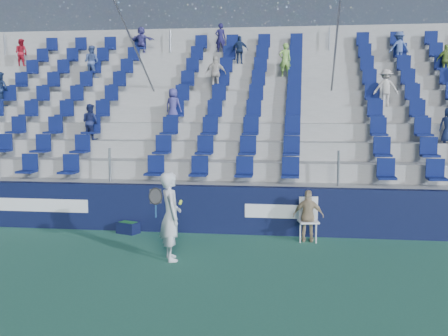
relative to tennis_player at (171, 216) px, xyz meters
name	(u,v)px	position (x,y,z in m)	size (l,w,h in m)	color
ground	(194,268)	(0.60, -0.50, -0.93)	(70.00, 70.00, 0.00)	#2F6D54
sponsor_wall	(218,209)	(0.60, 2.65, -0.33)	(24.00, 0.32, 1.20)	#0E1435
grandstand	(241,138)	(0.59, 7.74, 1.21)	(24.00, 8.17, 6.63)	#A9A9A3
tennis_player	(171,216)	(0.00, 0.00, 0.00)	(0.74, 0.80, 1.86)	silver
line_judge_chair	(308,216)	(2.86, 2.16, -0.34)	(0.54, 0.55, 1.04)	white
line_judge	(308,216)	(2.86, 2.00, -0.31)	(0.73, 0.30, 1.24)	tan
ball_bin	(128,227)	(-1.65, 2.25, -0.77)	(0.62, 0.51, 0.30)	#0E1334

